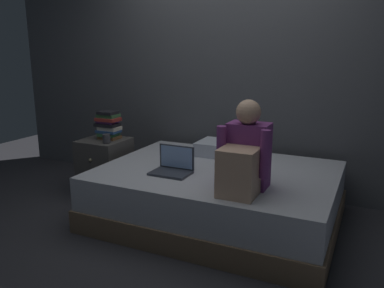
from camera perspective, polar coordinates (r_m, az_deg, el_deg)
ground_plane at (r=3.37m, az=-1.56°, el=-12.27°), size 8.00×8.00×0.00m
wall_back at (r=4.14m, az=6.02°, el=11.89°), size 5.60×0.10×2.70m
bed at (r=3.45m, az=3.68°, el=-7.43°), size 2.00×1.50×0.47m
nightstand at (r=4.16m, az=-12.52°, el=-3.22°), size 0.44×0.46×0.58m
person_sitting at (r=2.83m, az=7.65°, el=-1.86°), size 0.39×0.44×0.66m
laptop at (r=3.25m, az=-2.78°, el=-3.28°), size 0.32×0.23×0.22m
pillow at (r=3.79m, az=5.12°, el=-0.73°), size 0.56×0.36×0.13m
book_stack at (r=4.07m, az=-12.06°, el=2.68°), size 0.25×0.18×0.29m
mug at (r=3.91m, az=-12.33°, el=0.76°), size 0.08×0.08×0.09m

